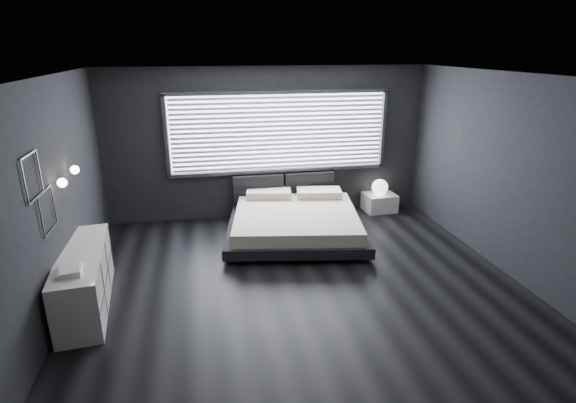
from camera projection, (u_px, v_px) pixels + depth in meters
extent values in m
plane|color=black|center=(300.00, 281.00, 6.30)|extent=(6.00, 6.00, 0.00)
plane|color=white|center=(302.00, 75.00, 5.38)|extent=(6.00, 6.00, 0.00)
cube|color=black|center=(268.00, 144.00, 8.39)|extent=(6.00, 0.04, 2.80)
cube|color=black|center=(382.00, 295.00, 3.29)|extent=(6.00, 0.04, 2.80)
cube|color=black|center=(53.00, 201.00, 5.30)|extent=(0.04, 5.50, 2.80)
cube|color=black|center=(506.00, 174.00, 6.39)|extent=(0.04, 5.50, 2.80)
cube|color=white|center=(279.00, 132.00, 8.34)|extent=(4.00, 0.02, 1.38)
cube|color=#47474C|center=(166.00, 137.00, 7.94)|extent=(0.06, 0.08, 1.48)
cube|color=#47474C|center=(383.00, 129.00, 8.69)|extent=(0.06, 0.08, 1.48)
cube|color=#47474C|center=(279.00, 92.00, 8.07)|extent=(4.14, 0.08, 0.06)
cube|color=#47474C|center=(280.00, 171.00, 8.55)|extent=(4.14, 0.08, 0.06)
cube|color=silver|center=(280.00, 133.00, 8.29)|extent=(3.94, 0.03, 1.32)
cube|color=black|center=(258.00, 188.00, 8.52)|extent=(0.96, 0.16, 0.52)
cube|color=black|center=(309.00, 185.00, 8.70)|extent=(0.96, 0.16, 0.52)
cylinder|color=silver|center=(56.00, 183.00, 5.29)|extent=(0.10, 0.02, 0.02)
sphere|color=#FFE5B7|center=(62.00, 183.00, 5.30)|extent=(0.11, 0.11, 0.11)
cylinder|color=silver|center=(69.00, 170.00, 5.84)|extent=(0.10, 0.02, 0.02)
sphere|color=#FFE5B7|center=(75.00, 170.00, 5.86)|extent=(0.11, 0.11, 0.11)
cube|color=#47474C|center=(28.00, 155.00, 4.57)|extent=(0.01, 0.46, 0.02)
cube|color=#47474C|center=(37.00, 198.00, 4.72)|extent=(0.01, 0.46, 0.02)
cube|color=#47474C|center=(40.00, 171.00, 4.86)|extent=(0.01, 0.02, 0.46)
cube|color=#47474C|center=(25.00, 183.00, 4.43)|extent=(0.01, 0.02, 0.46)
cube|color=#47474C|center=(44.00, 191.00, 4.95)|extent=(0.01, 0.46, 0.02)
cube|color=#47474C|center=(51.00, 230.00, 5.10)|extent=(0.01, 0.46, 0.02)
cube|color=#47474C|center=(54.00, 204.00, 5.24)|extent=(0.01, 0.02, 0.46)
cube|color=#47474C|center=(41.00, 218.00, 4.82)|extent=(0.01, 0.02, 0.46)
cube|color=black|center=(234.00, 258.00, 6.91)|extent=(0.14, 0.14, 0.08)
cube|color=black|center=(362.00, 256.00, 6.96)|extent=(0.14, 0.14, 0.08)
cube|color=black|center=(242.00, 216.00, 8.59)|extent=(0.14, 0.14, 0.08)
cube|color=black|center=(345.00, 215.00, 8.64)|extent=(0.14, 0.14, 0.08)
cube|color=black|center=(296.00, 228.00, 7.73)|extent=(2.63, 2.54, 0.17)
cube|color=beige|center=(296.00, 217.00, 7.67)|extent=(2.36, 2.36, 0.21)
cube|color=beige|center=(269.00, 193.00, 8.37)|extent=(0.88, 0.57, 0.14)
cube|color=beige|center=(319.00, 193.00, 8.40)|extent=(0.88, 0.57, 0.14)
cube|color=white|center=(379.00, 202.00, 8.96)|extent=(0.63, 0.54, 0.35)
sphere|color=white|center=(380.00, 187.00, 8.82)|extent=(0.31, 0.31, 0.31)
cube|color=white|center=(85.00, 279.00, 5.62)|extent=(0.69, 1.88, 0.74)
cube|color=#47474C|center=(107.00, 276.00, 5.69)|extent=(0.19, 1.81, 0.72)
cube|color=silver|center=(69.00, 271.00, 5.00)|extent=(0.31, 0.37, 0.04)
cube|color=silver|center=(69.00, 269.00, 4.97)|extent=(0.29, 0.34, 0.03)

